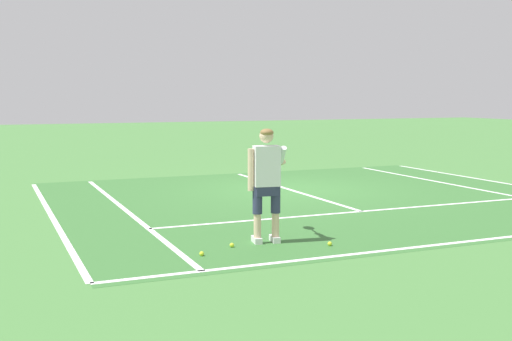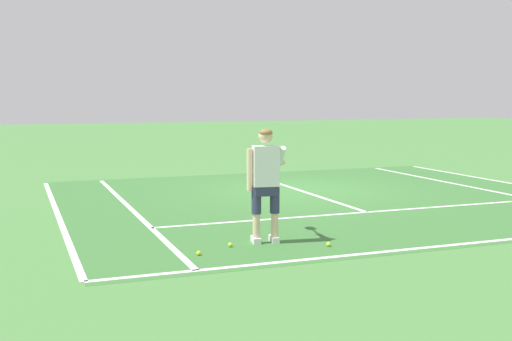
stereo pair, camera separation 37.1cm
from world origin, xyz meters
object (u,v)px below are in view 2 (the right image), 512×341
(tennis_ball_near_feet, at_px, (329,244))
(tennis_ball_mid_court, at_px, (230,245))
(tennis_ball_by_baseline, at_px, (199,253))
(tennis_player, at_px, (266,177))

(tennis_ball_near_feet, distance_m, tennis_ball_mid_court, 1.44)
(tennis_ball_by_baseline, xyz_separation_m, tennis_ball_mid_court, (0.56, 0.31, 0.00))
(tennis_ball_near_feet, bearing_deg, tennis_ball_mid_court, 160.54)
(tennis_player, bearing_deg, tennis_ball_by_baseline, -160.72)
(tennis_ball_near_feet, xyz_separation_m, tennis_ball_mid_court, (-1.35, 0.48, 0.00))
(tennis_player, distance_m, tennis_ball_mid_court, 1.13)
(tennis_ball_mid_court, bearing_deg, tennis_ball_near_feet, -19.46)
(tennis_ball_near_feet, distance_m, tennis_ball_by_baseline, 1.93)
(tennis_ball_by_baseline, height_order, tennis_ball_mid_court, same)
(tennis_ball_near_feet, xyz_separation_m, tennis_ball_by_baseline, (-1.92, 0.16, 0.00))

